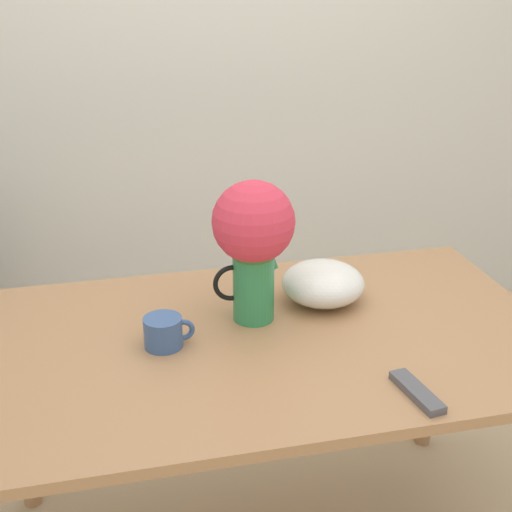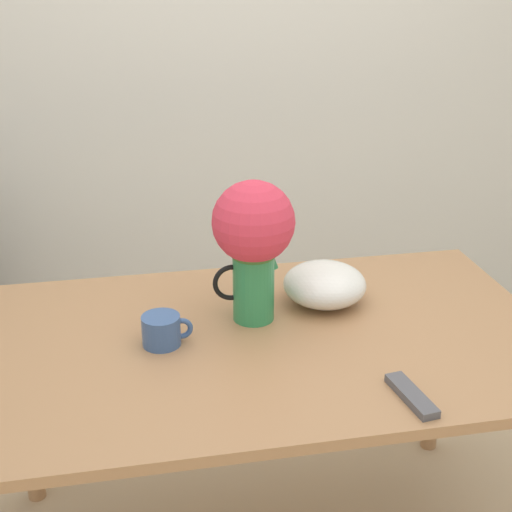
% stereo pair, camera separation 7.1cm
% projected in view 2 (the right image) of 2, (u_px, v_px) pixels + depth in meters
% --- Properties ---
extents(wall_back, '(8.00, 0.05, 2.60)m').
position_uv_depth(wall_back, '(225.00, 62.00, 3.18)').
color(wall_back, silver).
rests_on(wall_back, ground_plane).
extents(table, '(1.58, 0.94, 0.79)m').
position_uv_depth(table, '(266.00, 365.00, 1.97)').
color(table, '#A3754C').
rests_on(table, ground_plane).
extents(flower_vase, '(0.23, 0.23, 0.41)m').
position_uv_depth(flower_vase, '(253.00, 235.00, 1.93)').
color(flower_vase, '#2D844C').
rests_on(flower_vase, table).
extents(coffee_mug, '(0.14, 0.10, 0.08)m').
position_uv_depth(coffee_mug, '(162.00, 330.00, 1.88)').
color(coffee_mug, '#385689').
rests_on(coffee_mug, table).
extents(white_bowl, '(0.24, 0.24, 0.12)m').
position_uv_depth(white_bowl, '(325.00, 284.00, 2.10)').
color(white_bowl, silver).
rests_on(white_bowl, table).
extents(remote_control, '(0.07, 0.18, 0.02)m').
position_uv_depth(remote_control, '(411.00, 395.00, 1.66)').
color(remote_control, '#4C4C51').
rests_on(remote_control, table).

